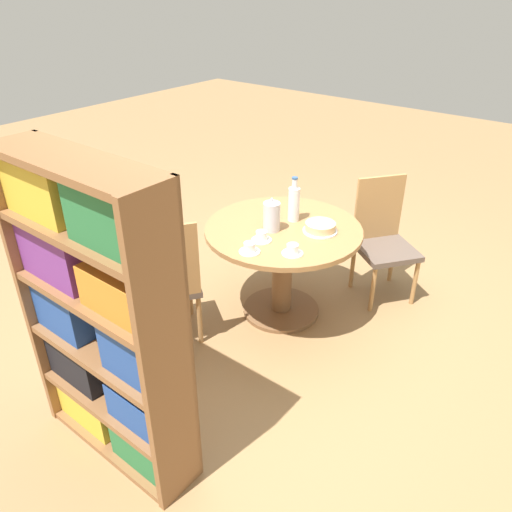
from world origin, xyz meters
TOP-DOWN VIEW (x-y plane):
  - ground_plane at (0.00, 0.00)m, footprint 14.00×14.00m
  - dining_table at (0.00, 0.00)m, footprint 1.12×1.12m
  - chair_a at (0.42, 0.75)m, footprint 0.58×0.58m
  - chair_b at (-0.45, -0.73)m, footprint 0.59×0.59m
  - bookshelf at (-0.04, 1.55)m, footprint 0.97×0.28m
  - coffee_pot at (0.04, 0.08)m, footprint 0.12×0.12m
  - water_bottle at (0.01, -0.14)m, footprint 0.08×0.08m
  - cake_main at (-0.24, -0.10)m, footprint 0.24×0.24m
  - cup_a at (-0.04, 0.43)m, footprint 0.14×0.14m
  - cup_b at (0.00, 0.25)m, footprint 0.14×0.14m
  - cup_c at (-0.27, 0.28)m, footprint 0.14×0.14m

SIDE VIEW (x-z plane):
  - ground_plane at x=0.00m, z-range 0.00..0.00m
  - chair_a at x=0.42m, z-range 0.01..0.97m
  - chair_b at x=-0.45m, z-range 0.01..0.97m
  - dining_table at x=0.00m, z-range 0.17..0.90m
  - cup_a at x=-0.04m, z-range 0.72..0.79m
  - cup_b at x=0.00m, z-range 0.72..0.79m
  - cup_c at x=-0.27m, z-range 0.72..0.79m
  - cake_main at x=-0.24m, z-range 0.73..0.79m
  - bookshelf at x=-0.04m, z-range 0.00..1.66m
  - coffee_pot at x=0.04m, z-range 0.72..0.96m
  - water_bottle at x=0.01m, z-range 0.70..1.03m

